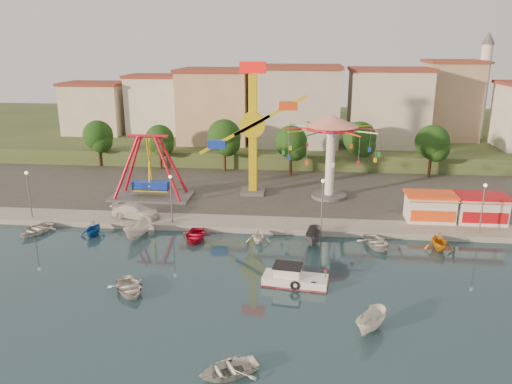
# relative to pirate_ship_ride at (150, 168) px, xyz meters

# --- Properties ---
(ground) EXTENTS (200.00, 200.00, 0.00)m
(ground) POSITION_rel_pirate_ship_ride_xyz_m (12.95, -21.52, -4.39)
(ground) COLOR #132A36
(ground) RESTS_ON ground
(quay_deck) EXTENTS (200.00, 100.00, 0.60)m
(quay_deck) POSITION_rel_pirate_ship_ride_xyz_m (12.95, 40.48, -4.09)
(quay_deck) COLOR #9E998E
(quay_deck) RESTS_ON ground
(asphalt_pad) EXTENTS (90.00, 28.00, 0.01)m
(asphalt_pad) POSITION_rel_pirate_ship_ride_xyz_m (12.95, 8.48, -3.79)
(asphalt_pad) COLOR #4C4944
(asphalt_pad) RESTS_ON quay_deck
(hill_terrace) EXTENTS (200.00, 60.00, 3.00)m
(hill_terrace) POSITION_rel_pirate_ship_ride_xyz_m (12.95, 45.48, -2.89)
(hill_terrace) COLOR #384C26
(hill_terrace) RESTS_ON ground
(pirate_ship_ride) EXTENTS (10.00, 5.00, 8.00)m
(pirate_ship_ride) POSITION_rel_pirate_ship_ride_xyz_m (0.00, 0.00, 0.00)
(pirate_ship_ride) COLOR #59595E
(pirate_ship_ride) RESTS_ON quay_deck
(kamikaze_tower) EXTENTS (8.93, 3.10, 16.50)m
(kamikaze_tower) POSITION_rel_pirate_ship_ride_xyz_m (12.95, 2.77, 3.94)
(kamikaze_tower) COLOR #59595E
(kamikaze_tower) RESTS_ON quay_deck
(wave_swinger) EXTENTS (11.60, 11.60, 10.40)m
(wave_swinger) POSITION_rel_pirate_ship_ride_xyz_m (22.13, 2.38, 3.80)
(wave_swinger) COLOR #59595E
(wave_swinger) RESTS_ON quay_deck
(booth_left) EXTENTS (5.40, 3.78, 3.08)m
(booth_left) POSITION_rel_pirate_ship_ride_xyz_m (32.72, -5.03, -2.23)
(booth_left) COLOR white
(booth_left) RESTS_ON quay_deck
(booth_mid) EXTENTS (5.40, 3.78, 3.08)m
(booth_mid) POSITION_rel_pirate_ship_ride_xyz_m (38.06, -5.03, -2.23)
(booth_mid) COLOR white
(booth_mid) RESTS_ON quay_deck
(lamp_post_0) EXTENTS (0.14, 0.14, 5.00)m
(lamp_post_0) POSITION_rel_pirate_ship_ride_xyz_m (-11.05, -8.52, -1.29)
(lamp_post_0) COLOR #59595E
(lamp_post_0) RESTS_ON quay_deck
(lamp_post_1) EXTENTS (0.14, 0.14, 5.00)m
(lamp_post_1) POSITION_rel_pirate_ship_ride_xyz_m (4.95, -8.52, -1.29)
(lamp_post_1) COLOR #59595E
(lamp_post_1) RESTS_ON quay_deck
(lamp_post_2) EXTENTS (0.14, 0.14, 5.00)m
(lamp_post_2) POSITION_rel_pirate_ship_ride_xyz_m (20.95, -8.52, -1.29)
(lamp_post_2) COLOR #59595E
(lamp_post_2) RESTS_ON quay_deck
(lamp_post_3) EXTENTS (0.14, 0.14, 5.00)m
(lamp_post_3) POSITION_rel_pirate_ship_ride_xyz_m (36.95, -8.52, -1.29)
(lamp_post_3) COLOR #59595E
(lamp_post_3) RESTS_ON quay_deck
(tree_0) EXTENTS (4.60, 4.60, 7.19)m
(tree_0) POSITION_rel_pirate_ship_ride_xyz_m (-13.05, 15.46, 1.08)
(tree_0) COLOR #382314
(tree_0) RESTS_ON quay_deck
(tree_1) EXTENTS (4.35, 4.35, 6.80)m
(tree_1) POSITION_rel_pirate_ship_ride_xyz_m (-3.05, 14.72, 0.81)
(tree_1) COLOR #382314
(tree_1) RESTS_ON quay_deck
(tree_2) EXTENTS (5.02, 5.02, 7.85)m
(tree_2) POSITION_rel_pirate_ship_ride_xyz_m (6.95, 14.29, 1.52)
(tree_2) COLOR #382314
(tree_2) RESTS_ON quay_deck
(tree_3) EXTENTS (4.68, 4.68, 7.32)m
(tree_3) POSITION_rel_pirate_ship_ride_xyz_m (16.95, 12.85, 1.16)
(tree_3) COLOR #382314
(tree_3) RESTS_ON quay_deck
(tree_4) EXTENTS (4.86, 4.86, 7.60)m
(tree_4) POSITION_rel_pirate_ship_ride_xyz_m (26.95, 15.84, 1.35)
(tree_4) COLOR #382314
(tree_4) RESTS_ON quay_deck
(tree_5) EXTENTS (4.83, 4.83, 7.54)m
(tree_5) POSITION_rel_pirate_ship_ride_xyz_m (36.95, 14.02, 1.31)
(tree_5) COLOR #382314
(tree_5) RESTS_ON quay_deck
(building_0) EXTENTS (9.26, 9.53, 11.87)m
(building_0) POSITION_rel_pirate_ship_ride_xyz_m (-20.42, 24.55, 4.54)
(building_0) COLOR beige
(building_0) RESTS_ON hill_terrace
(building_1) EXTENTS (12.33, 9.01, 8.63)m
(building_1) POSITION_rel_pirate_ship_ride_xyz_m (-8.38, 29.87, 2.92)
(building_1) COLOR silver
(building_1) RESTS_ON hill_terrace
(building_2) EXTENTS (11.95, 9.28, 11.23)m
(building_2) POSITION_rel_pirate_ship_ride_xyz_m (4.77, 30.44, 4.22)
(building_2) COLOR tan
(building_2) RESTS_ON hill_terrace
(building_3) EXTENTS (12.59, 10.50, 9.20)m
(building_3) POSITION_rel_pirate_ship_ride_xyz_m (18.56, 27.29, 3.20)
(building_3) COLOR beige
(building_3) RESTS_ON hill_terrace
(building_4) EXTENTS (10.75, 9.23, 9.24)m
(building_4) POSITION_rel_pirate_ship_ride_xyz_m (32.02, 30.69, 3.22)
(building_4) COLOR beige
(building_4) RESTS_ON hill_terrace
(building_5) EXTENTS (12.77, 10.96, 11.21)m
(building_5) POSITION_rel_pirate_ship_ride_xyz_m (45.32, 28.82, 4.21)
(building_5) COLOR tan
(building_5) RESTS_ON hill_terrace
(minaret) EXTENTS (2.80, 2.80, 18.00)m
(minaret) POSITION_rel_pirate_ship_ride_xyz_m (48.95, 32.48, 8.15)
(minaret) COLOR silver
(minaret) RESTS_ON hill_terrace
(cabin_motorboat) EXTENTS (5.52, 2.64, 1.87)m
(cabin_motorboat) POSITION_rel_pirate_ship_ride_xyz_m (18.43, -20.57, -3.89)
(cabin_motorboat) COLOR white
(cabin_motorboat) RESTS_ON ground
(rowboat_a) EXTENTS (4.67, 5.01, 0.84)m
(rowboat_a) POSITION_rel_pirate_ship_ride_xyz_m (5.32, -23.26, -3.97)
(rowboat_a) COLOR silver
(rowboat_a) RESTS_ON ground
(rowboat_b) EXTENTS (4.61, 4.21, 0.78)m
(rowboat_b) POSITION_rel_pirate_ship_ride_xyz_m (14.86, -32.68, -4.00)
(rowboat_b) COLOR silver
(rowboat_b) RESTS_ON ground
(skiff) EXTENTS (3.08, 3.92, 1.44)m
(skiff) POSITION_rel_pirate_ship_ride_xyz_m (24.00, -26.99, -3.67)
(skiff) COLOR white
(skiff) RESTS_ON ground
(van) EXTENTS (5.63, 3.06, 1.55)m
(van) POSITION_rel_pirate_ship_ride_xyz_m (0.59, -7.52, -3.02)
(van) COLOR silver
(van) RESTS_ON quay_deck
(moored_boat_0) EXTENTS (3.98, 4.79, 0.85)m
(moored_boat_0) POSITION_rel_pirate_ship_ride_xyz_m (-8.96, -11.72, -3.97)
(moored_boat_0) COLOR silver
(moored_boat_0) RESTS_ON ground
(moored_boat_1) EXTENTS (2.64, 3.05, 1.58)m
(moored_boat_1) POSITION_rel_pirate_ship_ride_xyz_m (-2.61, -11.72, -3.60)
(moored_boat_1) COLOR #124DA1
(moored_boat_1) RESTS_ON ground
(moored_boat_2) EXTENTS (2.59, 4.52, 1.64)m
(moored_boat_2) POSITION_rel_pirate_ship_ride_xyz_m (2.18, -11.72, -3.57)
(moored_boat_2) COLOR silver
(moored_boat_2) RESTS_ON ground
(moored_boat_3) EXTENTS (3.31, 4.36, 0.85)m
(moored_boat_3) POSITION_rel_pirate_ship_ride_xyz_m (8.13, -11.72, -3.97)
(moored_boat_3) COLOR red
(moored_boat_3) RESTS_ON ground
(moored_boat_4) EXTENTS (2.77, 3.11, 1.50)m
(moored_boat_4) POSITION_rel_pirate_ship_ride_xyz_m (14.61, -11.72, -3.64)
(moored_boat_4) COLOR white
(moored_boat_4) RESTS_ON ground
(moored_boat_5) EXTENTS (2.00, 4.26, 1.59)m
(moored_boat_5) POSITION_rel_pirate_ship_ride_xyz_m (20.17, -11.72, -3.60)
(moored_boat_5) COLOR #535357
(moored_boat_5) RESTS_ON ground
(moored_boat_6) EXTENTS (4.08, 4.88, 0.87)m
(moored_boat_6) POSITION_rel_pirate_ship_ride_xyz_m (26.31, -11.72, -3.96)
(moored_boat_6) COLOR silver
(moored_boat_6) RESTS_ON ground
(moored_boat_7) EXTENTS (2.87, 3.31, 1.70)m
(moored_boat_7) POSITION_rel_pirate_ship_ride_xyz_m (32.22, -11.72, -3.54)
(moored_boat_7) COLOR orange
(moored_boat_7) RESTS_ON ground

